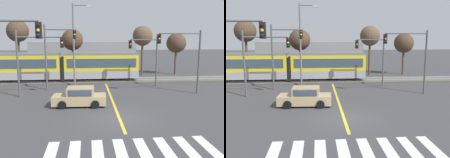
{
  "view_description": "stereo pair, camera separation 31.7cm",
  "coord_description": "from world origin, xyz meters",
  "views": [
    {
      "loc": [
        -2.02,
        -15.21,
        5.29
      ],
      "look_at": [
        0.15,
        6.42,
        1.6
      ],
      "focal_mm": 38.0,
      "sensor_mm": 36.0,
      "label": 1
    },
    {
      "loc": [
        -1.7,
        -15.24,
        5.29
      ],
      "look_at": [
        0.15,
        6.42,
        1.6
      ],
      "focal_mm": 38.0,
      "sensor_mm": 36.0,
      "label": 2
    }
  ],
  "objects": [
    {
      "name": "crosswalk_stripe_5",
      "position": [
        1.65,
        -4.78,
        0.0
      ],
      "size": [
        0.56,
        2.8,
        0.01
      ],
      "primitive_type": "cube",
      "rotation": [
        0.0,
        0.0,
        0.0
      ],
      "color": "silver",
      "rests_on": "ground"
    },
    {
      "name": "ground_plane",
      "position": [
        0.0,
        0.0,
        0.0
      ],
      "size": [
        200.0,
        200.0,
        0.0
      ],
      "primitive_type": "plane",
      "color": "#3D3D3F"
    },
    {
      "name": "lane_centre_line",
      "position": [
        0.0,
        4.74,
        0.0
      ],
      "size": [
        0.2,
        15.04,
        0.01
      ],
      "primitive_type": "cube",
      "color": "gold",
      "rests_on": "ground"
    },
    {
      "name": "bare_tree_far_west",
      "position": [
        -11.34,
        18.04,
        6.24
      ],
      "size": [
        2.91,
        2.91,
        7.78
      ],
      "color": "brown",
      "rests_on": "ground"
    },
    {
      "name": "crosswalk_stripe_0",
      "position": [
        -3.85,
        -4.78,
        0.0
      ],
      "size": [
        0.56,
        2.8,
        0.01
      ],
      "primitive_type": "cube",
      "rotation": [
        0.0,
        0.0,
        0.0
      ],
      "color": "silver",
      "rests_on": "ground"
    },
    {
      "name": "bare_tree_east",
      "position": [
        5.83,
        18.88,
        5.65
      ],
      "size": [
        2.88,
        2.88,
        7.15
      ],
      "color": "brown",
      "rests_on": "ground"
    },
    {
      "name": "crosswalk_stripe_3",
      "position": [
        -0.55,
        -4.78,
        0.0
      ],
      "size": [
        0.56,
        2.8,
        0.01
      ],
      "primitive_type": "cube",
      "rotation": [
        0.0,
        0.0,
        0.0
      ],
      "color": "silver",
      "rests_on": "ground"
    },
    {
      "name": "bare_tree_far_east",
      "position": [
        10.96,
        19.03,
        4.64
      ],
      "size": [
        2.89,
        2.89,
        6.13
      ],
      "color": "brown",
      "rests_on": "ground"
    },
    {
      "name": "rail_near",
      "position": [
        0.0,
        13.54,
        0.23
      ],
      "size": [
        120.0,
        0.08,
        0.1
      ],
      "primitive_type": "cube",
      "color": "#939399",
      "rests_on": "track_bed"
    },
    {
      "name": "rail_far",
      "position": [
        0.0,
        14.98,
        0.23
      ],
      "size": [
        120.0,
        0.08,
        0.1
      ],
      "primitive_type": "cube",
      "color": "#939399",
      "rests_on": "track_bed"
    },
    {
      "name": "traffic_light_mid_right",
      "position": [
        7.13,
        6.56,
        4.12
      ],
      "size": [
        4.25,
        0.38,
        6.09
      ],
      "color": "#515459",
      "rests_on": "ground"
    },
    {
      "name": "crosswalk_stripe_2",
      "position": [
        -1.65,
        -4.78,
        0.0
      ],
      "size": [
        0.56,
        2.8,
        0.01
      ],
      "primitive_type": "cube",
      "rotation": [
        0.0,
        0.0,
        0.0
      ],
      "color": "silver",
      "rests_on": "ground"
    },
    {
      "name": "traffic_light_mid_left",
      "position": [
        -6.92,
        6.78,
        3.96
      ],
      "size": [
        4.25,
        0.38,
        6.04
      ],
      "color": "#515459",
      "rests_on": "ground"
    },
    {
      "name": "light_rail_tram",
      "position": [
        -5.15,
        14.25,
        2.05
      ],
      "size": [
        18.5,
        2.64,
        3.43
      ],
      "color": "#9E9EA3",
      "rests_on": "track_bed"
    },
    {
      "name": "track_bed",
      "position": [
        0.0,
        14.26,
        0.09
      ],
      "size": [
        120.0,
        4.0,
        0.18
      ],
      "primitive_type": "cube",
      "color": "#56514C",
      "rests_on": "ground"
    },
    {
      "name": "sedan_crossing",
      "position": [
        -2.75,
        3.32,
        0.7
      ],
      "size": [
        4.27,
        2.06,
        1.52
      ],
      "color": "tan",
      "rests_on": "ground"
    },
    {
      "name": "traffic_light_far_right",
      "position": [
        4.46,
        10.53,
        3.72
      ],
      "size": [
        3.25,
        0.38,
        5.68
      ],
      "color": "#515459",
      "rests_on": "ground"
    },
    {
      "name": "crosswalk_stripe_4",
      "position": [
        0.55,
        -4.78,
        0.0
      ],
      "size": [
        0.56,
        2.8,
        0.01
      ],
      "primitive_type": "cube",
      "rotation": [
        0.0,
        0.0,
        0.0
      ],
      "color": "silver",
      "rests_on": "ground"
    },
    {
      "name": "crosswalk_stripe_7",
      "position": [
        3.85,
        -4.78,
        0.0
      ],
      "size": [
        0.56,
        2.8,
        0.01
      ],
      "primitive_type": "cube",
      "rotation": [
        0.0,
        0.0,
        0.0
      ],
      "color": "silver",
      "rests_on": "ground"
    },
    {
      "name": "building_backdrop_far",
      "position": [
        -2.89,
        26.1,
        2.42
      ],
      "size": [
        17.2,
        6.0,
        4.84
      ],
      "primitive_type": "cube",
      "color": "gray",
      "rests_on": "ground"
    },
    {
      "name": "traffic_light_far_left",
      "position": [
        -5.38,
        9.74,
        4.35
      ],
      "size": [
        3.25,
        0.38,
        6.73
      ],
      "color": "#515459",
      "rests_on": "ground"
    },
    {
      "name": "street_lamp_centre",
      "position": [
        -3.42,
        11.61,
        5.12
      ],
      "size": [
        2.1,
        0.28,
        9.09
      ],
      "color": "slate",
      "rests_on": "ground"
    },
    {
      "name": "crosswalk_stripe_6",
      "position": [
        2.75,
        -4.78,
        0.0
      ],
      "size": [
        0.56,
        2.8,
        0.01
      ],
      "primitive_type": "cube",
      "rotation": [
        0.0,
        0.0,
        0.0
      ],
      "color": "silver",
      "rests_on": "ground"
    },
    {
      "name": "crosswalk_stripe_1",
      "position": [
        -2.75,
        -4.78,
        0.0
      ],
      "size": [
        0.56,
        2.8,
        0.01
      ],
      "primitive_type": "cube",
      "rotation": [
        0.0,
        0.0,
        0.0
      ],
      "color": "silver",
      "rests_on": "ground"
    },
    {
      "name": "bare_tree_west",
      "position": [
        -4.21,
        18.93,
        5.12
      ],
      "size": [
        2.99,
        2.99,
        6.66
      ],
      "color": "brown",
      "rests_on": "ground"
    }
  ]
}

